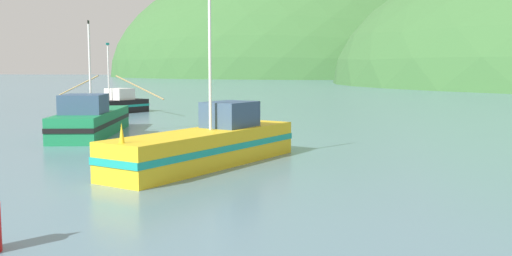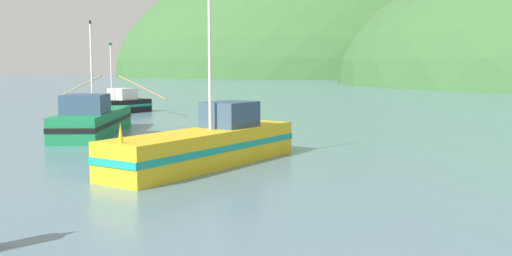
% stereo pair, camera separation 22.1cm
% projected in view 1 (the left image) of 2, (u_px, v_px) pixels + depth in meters
% --- Properties ---
extents(hill_mid_left, '(189.10, 151.28, 106.87)m').
position_uv_depth(hill_mid_left, '(318.00, 76.00, 257.04)').
color(hill_mid_left, '#386633').
rests_on(hill_mid_left, ground).
extents(fishing_boat_yellow, '(6.09, 10.41, 7.09)m').
position_uv_depth(fishing_boat_yellow, '(208.00, 144.00, 23.56)').
color(fishing_boat_yellow, gold).
rests_on(fishing_boat_yellow, ground).
extents(fishing_boat_black, '(12.46, 8.02, 6.20)m').
position_uv_depth(fishing_boat_black, '(109.00, 105.00, 49.99)').
color(fishing_boat_black, black).
rests_on(fishing_boat_black, ground).
extents(fishing_boat_green, '(4.89, 10.58, 6.83)m').
position_uv_depth(fishing_boat_green, '(91.00, 120.00, 33.99)').
color(fishing_boat_green, '#197A47').
rests_on(fishing_boat_green, ground).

